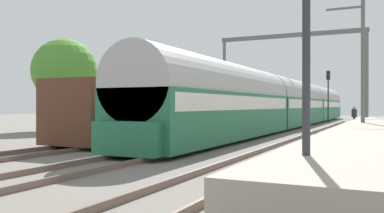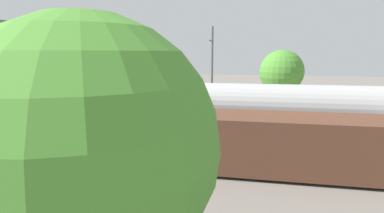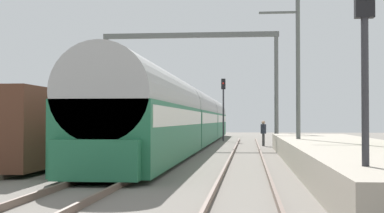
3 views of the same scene
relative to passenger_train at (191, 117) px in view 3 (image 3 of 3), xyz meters
The scene contains 12 objects.
ground 19.06m from the passenger_train, 90.00° to the right, with size 120.00×120.00×0.00m, color slate.
track_far_west 19.46m from the passenger_train, 101.76° to the right, with size 1.51×60.00×0.16m.
track_west 19.06m from the passenger_train, 90.00° to the right, with size 1.52×60.00×0.16m.
track_east 19.46m from the passenger_train, 78.24° to the right, with size 1.51×60.00×0.16m.
platform 18.72m from the passenger_train, 65.40° to the right, with size 4.40×28.00×0.90m.
passenger_train is the anchor object (origin of this frame).
freight_car 17.15m from the passenger_train, 103.31° to the right, with size 2.80×13.00×2.70m.
person_crossing 5.19m from the passenger_train, ahead, with size 0.38×0.46×1.73m.
railway_signal_near 28.88m from the passenger_train, 77.45° to the right, with size 0.36×0.30×4.63m.
railway_signal_far 8.69m from the passenger_train, 77.09° to the left, with size 0.36×0.30×5.29m.
catenary_gantry 3.68m from the passenger_train, 90.00° to the right, with size 12.30×0.28×7.86m.
catenary_pole_east_mid 14.47m from the passenger_train, 63.87° to the right, with size 1.90×0.20×8.00m.
Camera 3 is at (4.07, -20.09, 1.78)m, focal length 52.26 mm.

